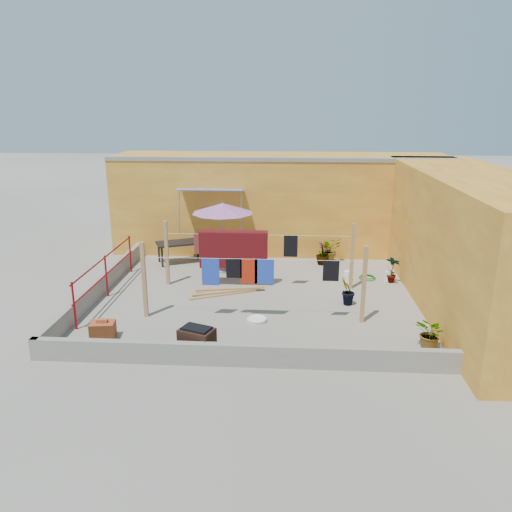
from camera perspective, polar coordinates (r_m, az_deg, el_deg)
name	(u,v)px	position (r m, az deg, el deg)	size (l,w,h in m)	color
ground	(256,297)	(12.94, 0.06, -4.68)	(80.00, 80.00, 0.00)	#9E998E
wall_back	(280,202)	(17.00, 2.75, 6.15)	(11.00, 3.27, 3.21)	gold
wall_right	(470,240)	(13.19, 23.24, 1.65)	(2.40, 9.00, 3.20)	gold
parapet_front	(244,355)	(9.60, -1.33, -11.26)	(8.30, 0.16, 0.44)	gray
parapet_left	(102,285)	(13.72, -17.23, -3.22)	(0.16, 7.30, 0.44)	gray
red_railing	(106,270)	(13.31, -16.79, -1.52)	(0.05, 4.20, 1.10)	#A21017
clothesline_rig	(237,253)	(13.19, -2.19, 0.36)	(5.09, 2.35, 1.80)	tan
patio_umbrella	(223,209)	(14.37, -3.84, 5.43)	(1.86, 1.86, 2.14)	gray
outdoor_table	(180,244)	(15.76, -8.67, 1.39)	(1.60, 1.24, 0.67)	black
brick_stack	(103,330)	(11.13, -17.10, -8.10)	(0.55, 0.43, 0.44)	#AC5327
lumber_pile	(226,292)	(13.15, -3.40, -4.08)	(1.92, 0.92, 0.12)	tan
brazier	(197,341)	(10.03, -6.76, -9.66)	(0.77, 0.65, 0.59)	black
white_basin	(257,319)	(11.52, 0.09, -7.26)	(0.46, 0.46, 0.08)	white
water_jug_a	(389,276)	(14.54, 14.95, -2.22)	(0.21, 0.21, 0.33)	white
water_jug_b	(348,276)	(14.27, 10.42, -2.26)	(0.21, 0.21, 0.34)	white
green_hose	(367,277)	(14.63, 12.60, -2.39)	(0.49, 0.49, 0.07)	#1D771A
plant_back_a	(329,250)	(15.88, 8.35, 0.74)	(0.71, 0.62, 0.79)	#195A1C
plant_back_b	(323,253)	(15.59, 7.61, 0.31)	(0.40, 0.40, 0.72)	#195A1C
plant_right_a	(392,269)	(14.35, 15.33, -1.48)	(0.41, 0.28, 0.78)	#195A1C
plant_right_b	(347,291)	(12.50, 10.40, -3.99)	(0.40, 0.32, 0.72)	#195A1C
plant_right_c	(431,334)	(10.75, 19.41, -8.39)	(0.60, 0.52, 0.67)	#195A1C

